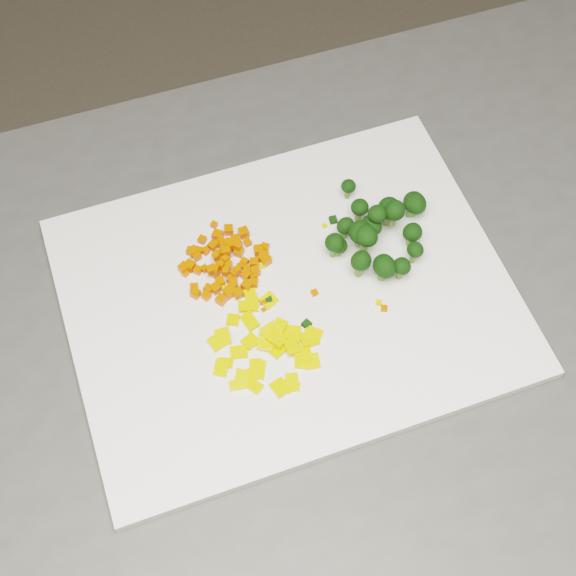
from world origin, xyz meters
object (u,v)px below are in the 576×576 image
counter_block (307,449)px  carrot_pile (225,257)px  pepper_pile (272,341)px  broccoli_pile (371,223)px  cutting_board (288,296)px

counter_block → carrot_pile: (-0.05, 0.09, 0.48)m
counter_block → carrot_pile: bearing=118.7°
pepper_pile → broccoli_pile: (0.16, 0.05, 0.02)m
carrot_pile → broccoli_pile: bearing=-21.0°
counter_block → broccoli_pile: bearing=21.4°
cutting_board → carrot_pile: (-0.04, 0.07, 0.02)m
carrot_pile → broccoli_pile: broccoli_pile is taller
pepper_pile → broccoli_pile: size_ratio=0.97×
broccoli_pile → cutting_board: bearing=-175.2°
carrot_pile → broccoli_pile: size_ratio=0.83×
cutting_board → broccoli_pile: (0.11, 0.01, 0.03)m
cutting_board → broccoli_pile: size_ratio=3.75×
cutting_board → pepper_pile: (-0.05, -0.04, 0.01)m
counter_block → cutting_board: size_ratio=2.20×
carrot_pile → pepper_pile: 0.11m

